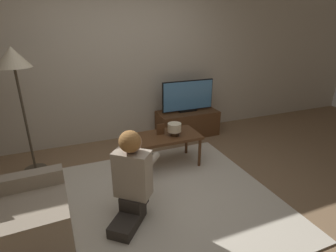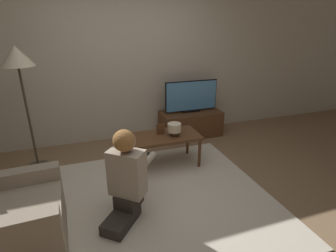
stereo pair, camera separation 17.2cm
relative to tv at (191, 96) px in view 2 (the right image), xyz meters
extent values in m
plane|color=#896B4C|center=(-1.00, -1.61, -0.70)|extent=(10.00, 10.00, 0.00)
cube|color=beige|center=(-1.00, 0.32, 0.60)|extent=(10.00, 0.06, 2.60)
cube|color=beige|center=(-1.00, -1.61, -0.70)|extent=(2.31, 2.30, 0.02)
cube|color=brown|center=(0.00, 0.00, -0.49)|extent=(1.04, 0.49, 0.43)
cube|color=black|center=(0.00, 0.00, -0.25)|extent=(0.31, 0.08, 0.04)
cube|color=black|center=(0.00, 0.00, 0.01)|extent=(0.92, 0.03, 0.51)
cube|color=#4C8CC6|center=(0.00, 0.00, 0.01)|extent=(0.89, 0.04, 0.48)
cube|color=brown|center=(-0.75, -0.88, -0.27)|extent=(0.91, 0.49, 0.04)
cylinder|color=brown|center=(-1.16, -1.08, -0.50)|extent=(0.04, 0.04, 0.42)
cylinder|color=brown|center=(-0.34, -1.08, -0.50)|extent=(0.04, 0.04, 0.42)
cylinder|color=brown|center=(-1.16, -0.67, -0.50)|extent=(0.04, 0.04, 0.42)
cylinder|color=brown|center=(-0.34, -0.67, -0.50)|extent=(0.04, 0.04, 0.42)
cylinder|color=#4C4233|center=(-2.42, -0.36, -0.69)|extent=(0.28, 0.28, 0.03)
cylinder|color=#4C4233|center=(-2.42, -0.36, 0.10)|extent=(0.03, 0.03, 1.54)
cone|color=beige|center=(-2.42, -0.36, 0.78)|extent=(0.39, 0.39, 0.24)
cube|color=gray|center=(-2.43, -1.86, -0.48)|extent=(0.86, 0.88, 0.45)
cube|color=gray|center=(-2.45, -1.52, -0.41)|extent=(0.82, 0.18, 0.59)
cube|color=#332D28|center=(-1.53, -1.86, -0.63)|extent=(0.44, 0.47, 0.11)
cube|color=#332D28|center=(-1.42, -1.73, -0.51)|extent=(0.32, 0.33, 0.14)
cube|color=tan|center=(-1.42, -1.73, -0.20)|extent=(0.39, 0.37, 0.47)
sphere|color=tan|center=(-1.42, -1.73, 0.13)|extent=(0.20, 0.20, 0.20)
sphere|color=#9E6B38|center=(-1.44, -1.74, 0.14)|extent=(0.21, 0.21, 0.21)
cube|color=black|center=(-1.19, -1.44, -0.18)|extent=(0.12, 0.11, 0.04)
cylinder|color=tan|center=(-1.18, -1.60, -0.18)|extent=(0.24, 0.28, 0.07)
cylinder|color=tan|center=(-1.34, -1.47, -0.18)|extent=(0.24, 0.28, 0.07)
cube|color=brown|center=(-0.80, -0.83, -0.18)|extent=(0.11, 0.01, 0.15)
cylinder|color=#4C3823|center=(-0.64, -0.92, -0.22)|extent=(0.10, 0.10, 0.06)
cylinder|color=beige|center=(-0.64, -0.92, -0.14)|extent=(0.18, 0.18, 0.11)
camera|label=1|loc=(-1.92, -3.86, 1.13)|focal=28.00mm
camera|label=2|loc=(-1.75, -3.92, 1.13)|focal=28.00mm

